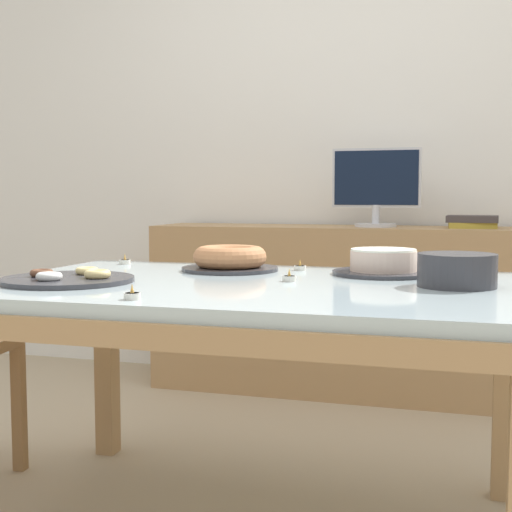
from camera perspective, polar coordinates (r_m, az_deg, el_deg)
name	(u,v)px	position (r m, az deg, el deg)	size (l,w,h in m)	color
wall_back	(355,133)	(3.82, 7.92, 9.71)	(8.00, 0.10, 2.60)	white
dining_table	(252,312)	(2.03, -0.32, -4.48)	(1.54, 1.02, 0.73)	silver
sideboard	(343,310)	(3.56, 7.01, -4.28)	(1.89, 0.44, 0.82)	tan
computer_monitor	(376,188)	(3.49, 9.58, 5.42)	(0.42, 0.20, 0.38)	silver
book_stack	(472,222)	(3.46, 16.92, 2.65)	(0.24, 0.18, 0.06)	#B29933
cake_chocolate_round	(383,264)	(2.24, 10.15, -0.61)	(0.31, 0.31, 0.08)	#333338
cake_golden_bundt	(230,259)	(2.33, -2.11, -0.28)	(0.32, 0.32, 0.08)	#333338
pastry_platter	(68,279)	(2.09, -14.80, -1.76)	(0.38, 0.38, 0.04)	#333338
plate_stack	(457,270)	(1.99, 15.77, -1.10)	(0.21, 0.21, 0.09)	#333338
tealight_centre	(289,278)	(2.04, 2.68, -1.76)	(0.04, 0.04, 0.04)	silver
tealight_near_front	(300,267)	(2.34, 3.54, -0.91)	(0.04, 0.04, 0.04)	silver
tealight_left_edge	(132,295)	(1.71, -9.88, -3.12)	(0.04, 0.04, 0.04)	silver
tealight_near_cakes	(125,261)	(2.59, -10.44, -0.42)	(0.04, 0.04, 0.04)	silver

